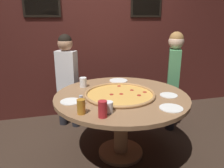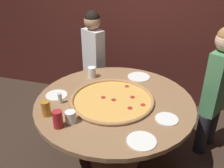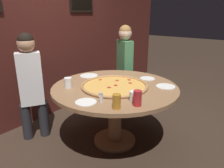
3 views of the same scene
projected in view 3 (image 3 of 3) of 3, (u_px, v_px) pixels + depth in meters
name	position (u px, v px, depth m)	size (l,w,h in m)	color
ground_plane	(115.00, 141.00, 2.77)	(24.00, 24.00, 0.00)	#38281E
back_wall	(41.00, 30.00, 3.12)	(6.40, 0.08, 2.60)	#4C1E19
dining_table	(115.00, 98.00, 2.58)	(1.46, 1.46, 0.74)	#936B47
giant_pizza	(115.00, 86.00, 2.51)	(0.77, 0.77, 0.03)	#E5A84C
drink_cup_front_edge	(134.00, 96.00, 2.09)	(0.09, 0.09, 0.10)	white
drink_cup_near_left	(68.00, 83.00, 2.46)	(0.08, 0.08, 0.12)	white
drink_cup_far_left	(137.00, 98.00, 1.99)	(0.08, 0.08, 0.15)	#B22328
drink_cup_beside_pizza	(117.00, 101.00, 1.93)	(0.07, 0.07, 0.13)	#BC7A23
white_plate_left_side	(147.00, 78.00, 2.81)	(0.19, 0.19, 0.01)	white
white_plate_near_front	(89.00, 76.00, 2.93)	(0.24, 0.24, 0.01)	white
white_plate_beside_cup	(166.00, 86.00, 2.51)	(0.22, 0.22, 0.01)	white
white_plate_far_back	(86.00, 102.00, 2.08)	(0.21, 0.21, 0.01)	white
condiment_shaker	(101.00, 97.00, 2.07)	(0.04, 0.04, 0.10)	silver
diner_far_right	(30.00, 81.00, 2.64)	(0.35, 0.28, 1.34)	#232328
diner_centre_back	(125.00, 63.00, 3.49)	(0.27, 0.36, 1.37)	#232328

